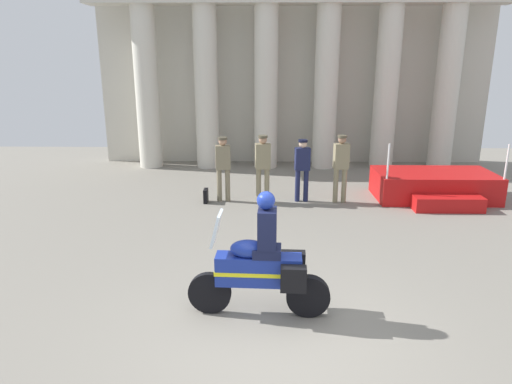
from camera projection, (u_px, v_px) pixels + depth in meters
The scene contains 9 objects.
ground_plane at pixel (281, 340), 6.23m from camera, with size 28.00×28.00×0.00m, color gray.
colonnade_backdrop at pixel (295, 66), 15.72m from camera, with size 13.61×1.63×6.78m.
reviewing_stand at pixel (435, 186), 12.39m from camera, with size 3.10×2.14×1.63m.
officer_in_row_0 at pixel (223, 164), 12.02m from camera, with size 0.41×0.27×1.71m.
officer_in_row_1 at pixel (263, 163), 11.96m from camera, with size 0.41×0.27×1.77m.
officer_in_row_2 at pixel (302, 165), 12.03m from camera, with size 0.41×0.27×1.65m.
officer_in_row_3 at pixel (341, 163), 11.92m from camera, with size 0.41×0.27×1.78m.
motorcycle_with_rider at pixel (264, 265), 6.65m from camera, with size 2.09×0.72×1.90m.
briefcase_on_ground at pixel (206, 196), 12.14m from camera, with size 0.10×0.32×0.36m, color black.
Camera 1 is at (-0.24, -5.43, 3.66)m, focal length 32.44 mm.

